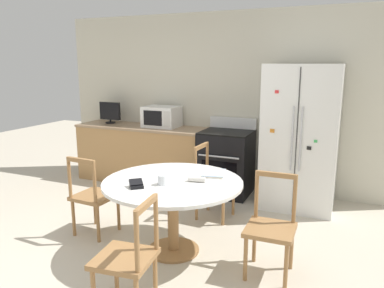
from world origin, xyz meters
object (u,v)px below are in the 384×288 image
at_px(refrigerator, 301,137).
at_px(countertop_tv, 110,112).
at_px(dining_chair_near, 128,258).
at_px(candle_glass, 163,180).
at_px(microwave, 162,117).
at_px(oven_range, 226,162).
at_px(dining_chair_right, 271,228).
at_px(wallet, 136,185).
at_px(dining_chair_left, 93,197).
at_px(dining_chair_far, 213,183).

xyz_separation_m(refrigerator, countertop_tv, (-3.05, 0.14, 0.16)).
xyz_separation_m(dining_chair_near, candle_glass, (-0.14, 0.83, 0.35)).
bearing_deg(microwave, candle_glass, -62.04).
xyz_separation_m(refrigerator, oven_range, (-1.02, 0.07, -0.46)).
height_order(dining_chair_near, dining_chair_right, same).
distance_m(candle_glass, wallet, 0.25).
relative_size(oven_range, countertop_tv, 2.92).
relative_size(refrigerator, dining_chair_right, 2.06).
bearing_deg(dining_chair_left, candle_glass, -5.52).
height_order(dining_chair_right, wallet, dining_chair_right).
relative_size(microwave, dining_chair_far, 0.59).
relative_size(microwave, dining_chair_right, 0.59).
bearing_deg(dining_chair_near, countertop_tv, 30.57).
xyz_separation_m(oven_range, dining_chair_near, (0.16, -2.84, -0.03)).
bearing_deg(countertop_tv, refrigerator, -2.62).
height_order(oven_range, dining_chair_left, oven_range).
distance_m(microwave, countertop_tv, 0.94).
height_order(oven_range, dining_chair_near, oven_range).
xyz_separation_m(oven_range, countertop_tv, (-2.03, 0.07, 0.62)).
bearing_deg(countertop_tv, dining_chair_right, -32.53).
relative_size(oven_range, wallet, 6.19).
relative_size(refrigerator, wallet, 10.65).
bearing_deg(dining_chair_left, microwave, 98.67).
bearing_deg(microwave, refrigerator, -4.16).
xyz_separation_m(refrigerator, dining_chair_left, (-1.94, -1.78, -0.49)).
xyz_separation_m(microwave, candle_glass, (1.11, -2.09, -0.28)).
distance_m(countertop_tv, dining_chair_right, 3.69).
height_order(countertop_tv, dining_chair_left, countertop_tv).
bearing_deg(wallet, dining_chair_far, 77.26).
xyz_separation_m(refrigerator, dining_chair_near, (-0.86, -2.76, -0.49)).
bearing_deg(dining_chair_far, countertop_tv, -111.15).
xyz_separation_m(countertop_tv, dining_chair_left, (1.11, -1.92, -0.65)).
relative_size(oven_range, dining_chair_right, 1.20).
distance_m(dining_chair_near, candle_glass, 0.91).
height_order(refrigerator, dining_chair_near, refrigerator).
relative_size(dining_chair_near, dining_chair_left, 1.00).
bearing_deg(candle_glass, dining_chair_far, 84.66).
bearing_deg(candle_glass, dining_chair_right, 6.88).
bearing_deg(oven_range, dining_chair_far, -81.91).
relative_size(dining_chair_right, dining_chair_left, 1.00).
bearing_deg(refrigerator, wallet, -119.42).
bearing_deg(microwave, dining_chair_near, -66.87).
height_order(dining_chair_near, wallet, dining_chair_near).
bearing_deg(refrigerator, countertop_tv, 177.38).
xyz_separation_m(microwave, dining_chair_left, (0.17, -1.94, -0.62)).
bearing_deg(refrigerator, dining_chair_far, -137.45).
relative_size(microwave, dining_chair_left, 0.59).
distance_m(countertop_tv, wallet, 2.94).
bearing_deg(dining_chair_left, dining_chair_far, 46.27).
relative_size(countertop_tv, candle_glass, 3.87).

